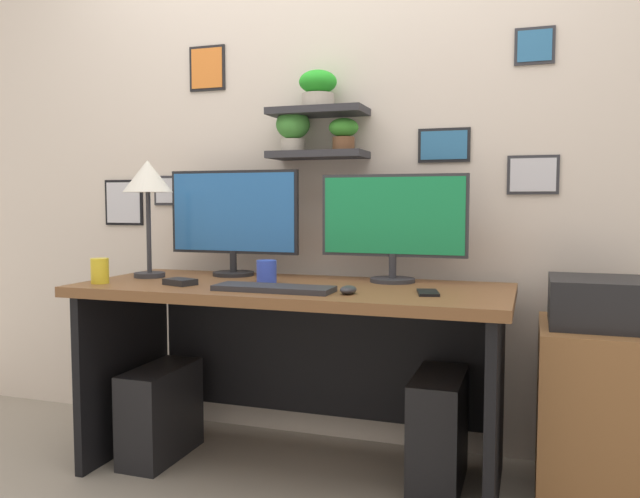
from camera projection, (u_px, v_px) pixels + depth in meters
The scene contains 16 objects.
ground_plane at pixel (292, 472), 2.53m from camera, with size 8.00×8.00×0.00m, color gray.
back_wall_assembly at pixel (326, 139), 2.84m from camera, with size 4.40×0.24×2.70m.
desk at pixel (297, 335), 2.54m from camera, with size 1.67×0.68×0.75m.
monitor_left at pixel (234, 218), 2.78m from camera, with size 0.60×0.18×0.46m.
monitor_right at pixel (393, 222), 2.55m from camera, with size 0.59×0.18×0.43m.
keyboard at pixel (273, 288), 2.31m from camera, with size 0.44×0.14×0.02m, color #2D2D33.
computer_mouse at pixel (348, 290), 2.23m from camera, with size 0.06×0.09×0.03m, color #2D2D33.
desk_lamp at pixel (148, 183), 2.70m from camera, with size 0.21×0.21×0.50m.
cell_phone at pixel (428, 293), 2.23m from camera, with size 0.07×0.14×0.01m, color black.
coffee_mug at pixel (267, 272), 2.54m from camera, with size 0.08×0.08×0.09m, color blue.
pen_cup at pixel (100, 271), 2.52m from camera, with size 0.07×0.07×0.10m, color yellow.
scissors_tray at pixel (180, 282), 2.48m from camera, with size 0.12×0.08×0.02m, color black.
drawer_cabinet at pixel (602, 414), 2.27m from camera, with size 0.44×0.50×0.63m, color brown.
printer at pixel (606, 303), 2.24m from camera, with size 0.38×0.34×0.17m, color black.
computer_tower_left at pixel (161, 412), 2.67m from camera, with size 0.18×0.40×0.38m, color black.
computer_tower_right at pixel (438, 431), 2.38m from camera, with size 0.18×0.40×0.43m, color black.
Camera 1 is at (0.89, -2.30, 1.08)m, focal length 35.80 mm.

